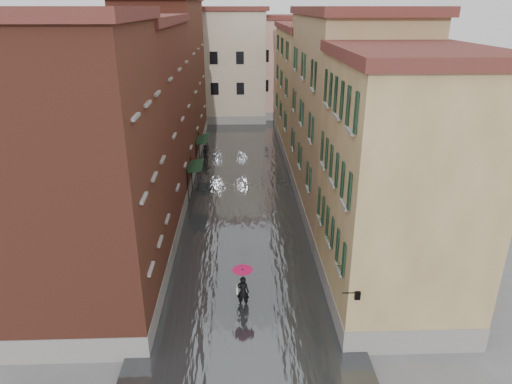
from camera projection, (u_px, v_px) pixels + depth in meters
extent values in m
plane|color=slate|center=(245.00, 278.00, 24.41)|extent=(120.00, 120.00, 0.00)
cube|color=#404347|center=(242.00, 187.00, 36.40)|extent=(10.00, 60.00, 0.20)
cube|color=brown|center=(84.00, 179.00, 19.86)|extent=(6.00, 8.00, 13.00)
cube|color=#58281B|center=(136.00, 124.00, 30.13)|extent=(6.00, 14.00, 12.50)
cube|color=brown|center=(168.00, 79.00, 43.73)|extent=(6.00, 16.00, 14.00)
cube|color=olive|center=(399.00, 191.00, 20.63)|extent=(6.00, 8.00, 11.50)
cube|color=#9A865D|center=(346.00, 119.00, 30.52)|extent=(6.00, 14.00, 13.00)
cube|color=olive|center=(312.00, 91.00, 44.68)|extent=(6.00, 16.00, 11.50)
cube|color=beige|center=(216.00, 67.00, 57.01)|extent=(12.00, 9.00, 13.00)
cube|color=tan|center=(286.00, 68.00, 59.36)|extent=(10.00, 9.00, 12.00)
cube|color=black|center=(196.00, 166.00, 33.72)|extent=(1.09, 2.83, 0.31)
cylinder|color=black|center=(188.00, 187.00, 32.83)|extent=(0.06, 0.06, 2.80)
cylinder|color=black|center=(192.00, 174.00, 35.44)|extent=(0.06, 0.06, 2.80)
cube|color=black|center=(203.00, 139.00, 40.52)|extent=(1.09, 3.07, 0.31)
cylinder|color=black|center=(196.00, 157.00, 39.52)|extent=(0.06, 0.06, 2.80)
cylinder|color=black|center=(199.00, 147.00, 42.36)|extent=(0.06, 0.06, 2.80)
cylinder|color=black|center=(350.00, 293.00, 17.83)|extent=(0.60, 0.05, 0.05)
cube|color=black|center=(357.00, 295.00, 17.87)|extent=(0.22, 0.22, 0.35)
cube|color=beige|center=(357.00, 295.00, 17.87)|extent=(0.14, 0.14, 0.24)
cube|color=brown|center=(343.00, 269.00, 19.34)|extent=(0.22, 0.85, 0.18)
imported|color=#265926|center=(343.00, 261.00, 19.18)|extent=(0.59, 0.51, 0.66)
cube|color=brown|center=(331.00, 241.00, 21.64)|extent=(0.22, 0.85, 0.18)
imported|color=#265926|center=(332.00, 233.00, 21.48)|extent=(0.59, 0.51, 0.66)
cube|color=brown|center=(324.00, 222.00, 23.52)|extent=(0.22, 0.85, 0.18)
imported|color=#265926|center=(324.00, 215.00, 23.37)|extent=(0.59, 0.51, 0.66)
imported|color=black|center=(243.00, 292.00, 21.79)|extent=(0.67, 0.51, 1.66)
cube|color=beige|center=(237.00, 289.00, 21.78)|extent=(0.08, 0.30, 0.38)
cylinder|color=black|center=(243.00, 283.00, 21.59)|extent=(0.02, 0.02, 1.00)
cone|color=#C90D4E|center=(243.00, 272.00, 21.38)|extent=(1.01, 1.01, 0.28)
imported|color=black|center=(206.00, 154.00, 42.09)|extent=(0.90, 0.75, 1.67)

